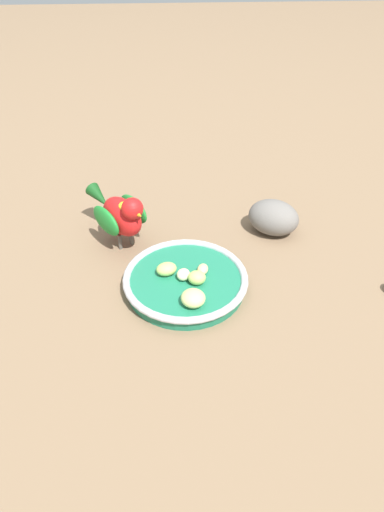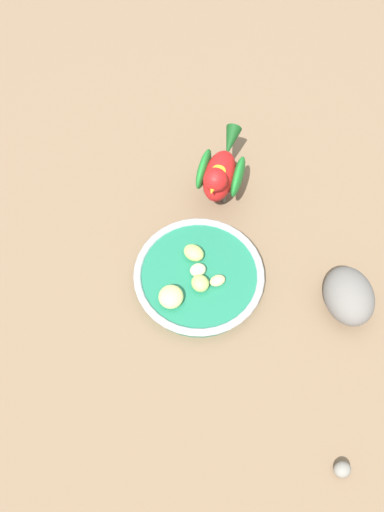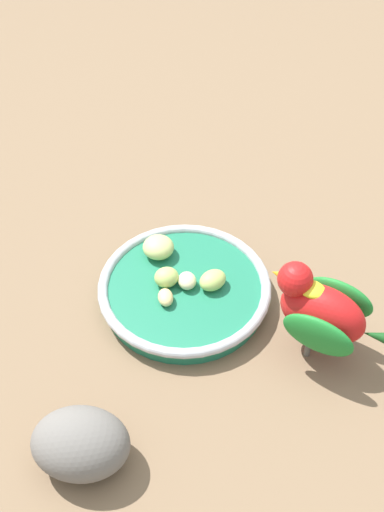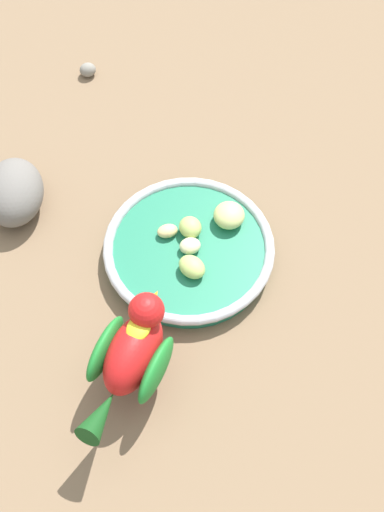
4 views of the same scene
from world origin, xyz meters
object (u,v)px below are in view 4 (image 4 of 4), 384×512
(feeding_bowl, at_px, (189,250))
(pebble_0, at_px, (88,70))
(apple_piece_4, at_px, (190,246))
(parrot, at_px, (132,355))
(apple_piece_2, at_px, (167,231))
(apple_piece_1, at_px, (192,267))
(apple_piece_3, at_px, (230,217))
(apple_piece_0, at_px, (191,227))
(rock_large, at_px, (13,192))

(feeding_bowl, bearing_deg, pebble_0, -3.71)
(apple_piece_4, xyz_separation_m, parrot, (-0.11, 0.13, 0.04))
(apple_piece_2, xyz_separation_m, parrot, (-0.14, 0.12, 0.04))
(parrot, bearing_deg, apple_piece_4, 2.62)
(apple_piece_1, xyz_separation_m, parrot, (-0.08, 0.12, 0.04))
(feeding_bowl, distance_m, apple_piece_3, 0.07)
(apple_piece_0, relative_size, apple_piece_3, 0.75)
(apple_piece_0, xyz_separation_m, parrot, (-0.13, 0.15, 0.03))
(apple_piece_3, height_order, parrot, parrot)
(rock_large, bearing_deg, apple_piece_1, -144.92)
(feeding_bowl, height_order, apple_piece_4, apple_piece_4)
(pebble_0, bearing_deg, apple_piece_1, 174.60)
(pebble_0, bearing_deg, rock_large, 133.57)
(feeding_bowl, relative_size, pebble_0, 8.87)
(pebble_0, bearing_deg, apple_piece_0, 178.48)
(feeding_bowl, relative_size, apple_piece_2, 8.23)
(apple_piece_1, height_order, apple_piece_3, apple_piece_3)
(apple_piece_1, height_order, apple_piece_2, apple_piece_1)
(apple_piece_0, bearing_deg, parrot, 132.00)
(parrot, bearing_deg, apple_piece_0, 4.93)
(apple_piece_1, relative_size, parrot, 0.23)
(feeding_bowl, bearing_deg, apple_piece_3, -83.04)
(parrot, bearing_deg, apple_piece_3, -5.38)
(apple_piece_2, height_order, rock_large, rock_large)
(apple_piece_3, xyz_separation_m, pebble_0, (0.34, 0.04, -0.03))
(apple_piece_4, distance_m, pebble_0, 0.35)
(apple_piece_2, bearing_deg, feeding_bowl, -155.25)
(apple_piece_3, relative_size, rock_large, 0.40)
(feeding_bowl, bearing_deg, apple_piece_4, 175.94)
(apple_piece_0, bearing_deg, pebble_0, -1.52)
(apple_piece_0, relative_size, apple_piece_2, 1.16)
(apple_piece_2, bearing_deg, parrot, 140.39)
(apple_piece_2, bearing_deg, apple_piece_0, -112.41)
(parrot, xyz_separation_m, pebble_0, (0.46, -0.15, -0.06))
(feeding_bowl, relative_size, apple_piece_4, 8.09)
(rock_large, height_order, pebble_0, rock_large)
(apple_piece_3, distance_m, parrot, 0.23)
(parrot, bearing_deg, apple_piece_1, -2.74)
(feeding_bowl, height_order, pebble_0, feeding_bowl)
(apple_piece_1, xyz_separation_m, apple_piece_2, (0.06, 0.00, -0.00))
(apple_piece_0, relative_size, parrot, 0.20)
(apple_piece_1, bearing_deg, apple_piece_2, 0.49)
(feeding_bowl, bearing_deg, parrot, 130.50)
(parrot, height_order, rock_large, parrot)
(parrot, relative_size, pebble_0, 6.27)
(apple_piece_0, relative_size, apple_piece_1, 0.85)
(feeding_bowl, relative_size, parrot, 1.41)
(apple_piece_1, bearing_deg, rock_large, 35.08)
(feeding_bowl, xyz_separation_m, apple_piece_1, (-0.03, 0.01, 0.02))
(rock_large, relative_size, pebble_0, 4.11)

